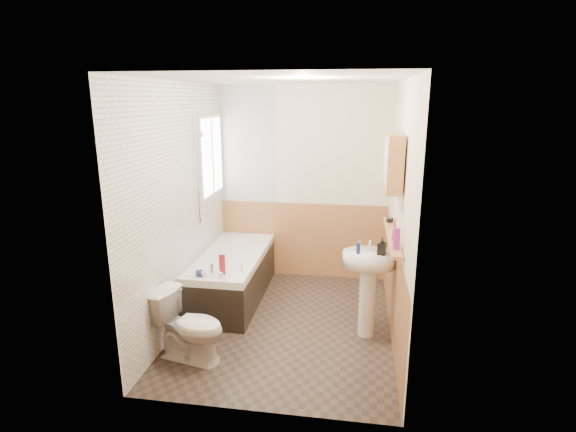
# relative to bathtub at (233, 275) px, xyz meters

# --- Properties ---
(floor) EXTENTS (2.80, 2.80, 0.00)m
(floor) POSITION_rel_bathtub_xyz_m (0.73, -0.55, -0.29)
(floor) COLOR #312722
(floor) RESTS_ON ground
(ceiling) EXTENTS (2.80, 2.80, 0.00)m
(ceiling) POSITION_rel_bathtub_xyz_m (0.73, -0.55, 2.21)
(ceiling) COLOR white
(ceiling) RESTS_ON ground
(wall_back) EXTENTS (2.20, 0.02, 2.50)m
(wall_back) POSITION_rel_bathtub_xyz_m (0.73, 0.86, 0.96)
(wall_back) COLOR #F4E8CA
(wall_back) RESTS_ON ground
(wall_front) EXTENTS (2.20, 0.02, 2.50)m
(wall_front) POSITION_rel_bathtub_xyz_m (0.73, -1.96, 0.96)
(wall_front) COLOR #F4E8CA
(wall_front) RESTS_ON ground
(wall_left) EXTENTS (0.02, 2.80, 2.50)m
(wall_left) POSITION_rel_bathtub_xyz_m (-0.38, -0.55, 0.96)
(wall_left) COLOR #F4E8CA
(wall_left) RESTS_ON ground
(wall_right) EXTENTS (0.02, 2.80, 2.50)m
(wall_right) POSITION_rel_bathtub_xyz_m (1.84, -0.55, 0.96)
(wall_right) COLOR #F4E8CA
(wall_right) RESTS_ON ground
(wainscot_right) EXTENTS (0.01, 2.80, 1.00)m
(wainscot_right) POSITION_rel_bathtub_xyz_m (1.82, -0.55, 0.21)
(wainscot_right) COLOR #BE804E
(wainscot_right) RESTS_ON wall_right
(wainscot_front) EXTENTS (2.20, 0.01, 1.00)m
(wainscot_front) POSITION_rel_bathtub_xyz_m (0.73, -1.93, 0.21)
(wainscot_front) COLOR #BE804E
(wainscot_front) RESTS_ON wall_front
(wainscot_back) EXTENTS (2.20, 0.01, 1.00)m
(wainscot_back) POSITION_rel_bathtub_xyz_m (0.73, 0.84, 0.21)
(wainscot_back) COLOR #BE804E
(wainscot_back) RESTS_ON wall_back
(tile_cladding_left) EXTENTS (0.01, 2.80, 2.50)m
(tile_cladding_left) POSITION_rel_bathtub_xyz_m (-0.36, -0.55, 0.96)
(tile_cladding_left) COLOR white
(tile_cladding_left) RESTS_ON wall_left
(tile_return_back) EXTENTS (0.75, 0.01, 1.50)m
(tile_return_back) POSITION_rel_bathtub_xyz_m (0.01, 0.84, 1.46)
(tile_return_back) COLOR white
(tile_return_back) RESTS_ON wall_back
(window) EXTENTS (0.03, 0.79, 0.99)m
(window) POSITION_rel_bathtub_xyz_m (-0.33, 0.40, 1.36)
(window) COLOR white
(window) RESTS_ON wall_left
(bathtub) EXTENTS (0.70, 1.67, 0.70)m
(bathtub) POSITION_rel_bathtub_xyz_m (0.00, 0.00, 0.00)
(bathtub) COLOR black
(bathtub) RESTS_ON floor
(shower_riser) EXTENTS (0.10, 0.08, 1.20)m
(shower_riser) POSITION_rel_bathtub_xyz_m (-0.31, -0.15, 1.36)
(shower_riser) COLOR silver
(shower_riser) RESTS_ON wall_left
(toilet) EXTENTS (0.73, 0.51, 0.65)m
(toilet) POSITION_rel_bathtub_xyz_m (-0.03, -1.32, 0.03)
(toilet) COLOR white
(toilet) RESTS_ON floor
(sink) EXTENTS (0.52, 0.42, 1.00)m
(sink) POSITION_rel_bathtub_xyz_m (1.57, -0.64, 0.34)
(sink) COLOR white
(sink) RESTS_ON floor
(pine_shelf) EXTENTS (0.10, 1.26, 0.03)m
(pine_shelf) POSITION_rel_bathtub_xyz_m (1.77, -0.68, 0.78)
(pine_shelf) COLOR #BE804E
(pine_shelf) RESTS_ON wall_right
(medicine_cabinet) EXTENTS (0.14, 0.57, 0.51)m
(medicine_cabinet) POSITION_rel_bathtub_xyz_m (1.74, -0.66, 1.47)
(medicine_cabinet) COLOR #BE804E
(medicine_cabinet) RESTS_ON wall_right
(foam_can) EXTENTS (0.07, 0.07, 0.19)m
(foam_can) POSITION_rel_bathtub_xyz_m (1.77, -1.12, 0.89)
(foam_can) COLOR purple
(foam_can) RESTS_ON pine_shelf
(green_bottle) EXTENTS (0.06, 0.06, 0.23)m
(green_bottle) POSITION_rel_bathtub_xyz_m (1.77, -0.88, 0.91)
(green_bottle) COLOR maroon
(green_bottle) RESTS_ON pine_shelf
(black_jar) EXTENTS (0.09, 0.09, 0.05)m
(black_jar) POSITION_rel_bathtub_xyz_m (1.77, -0.26, 0.82)
(black_jar) COLOR black
(black_jar) RESTS_ON pine_shelf
(soap_bottle) EXTENTS (0.12, 0.19, 0.08)m
(soap_bottle) POSITION_rel_bathtub_xyz_m (1.68, -0.69, 0.63)
(soap_bottle) COLOR black
(soap_bottle) RESTS_ON sink
(clear_bottle) EXTENTS (0.05, 0.05, 0.11)m
(clear_bottle) POSITION_rel_bathtub_xyz_m (1.46, -0.69, 0.65)
(clear_bottle) COLOR navy
(clear_bottle) RESTS_ON sink
(blue_gel) EXTENTS (0.07, 0.05, 0.22)m
(blue_gel) POSITION_rel_bathtub_xyz_m (0.08, -0.64, 0.38)
(blue_gel) COLOR maroon
(blue_gel) RESTS_ON bathtub
(cream_jar) EXTENTS (0.09, 0.09, 0.05)m
(cream_jar) POSITION_rel_bathtub_xyz_m (-0.14, -0.71, 0.29)
(cream_jar) COLOR navy
(cream_jar) RESTS_ON bathtub
(orange_bottle) EXTENTS (0.03, 0.03, 0.08)m
(orange_bottle) POSITION_rel_bathtub_xyz_m (0.26, -0.53, 0.31)
(orange_bottle) COLOR silver
(orange_bottle) RESTS_ON bathtub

